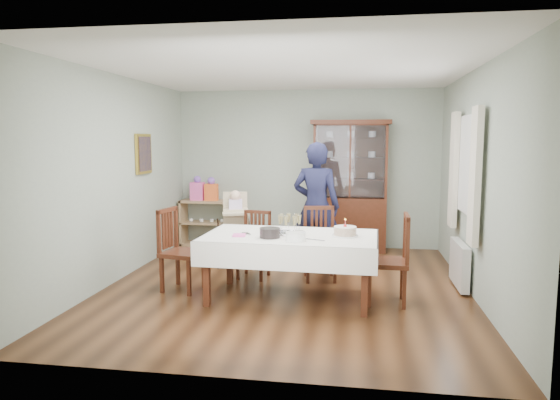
% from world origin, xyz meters
% --- Properties ---
extents(floor, '(5.00, 5.00, 0.00)m').
position_xyz_m(floor, '(0.00, 0.00, 0.00)').
color(floor, '#593319').
rests_on(floor, ground).
extents(room_shell, '(5.00, 5.00, 5.00)m').
position_xyz_m(room_shell, '(0.00, 0.53, 1.70)').
color(room_shell, '#9EAA99').
rests_on(room_shell, floor).
extents(dining_table, '(2.04, 1.23, 0.76)m').
position_xyz_m(dining_table, '(0.11, -0.47, 0.38)').
color(dining_table, '#4C2013').
rests_on(dining_table, floor).
extents(china_cabinet, '(1.30, 0.48, 2.18)m').
position_xyz_m(china_cabinet, '(0.75, 2.26, 1.12)').
color(china_cabinet, '#4C2013').
rests_on(china_cabinet, floor).
extents(sideboard, '(0.90, 0.38, 0.80)m').
position_xyz_m(sideboard, '(-1.75, 2.28, 0.40)').
color(sideboard, tan).
rests_on(sideboard, floor).
extents(picture_frame, '(0.04, 0.48, 0.58)m').
position_xyz_m(picture_frame, '(-2.22, 0.80, 1.65)').
color(picture_frame, gold).
rests_on(picture_frame, room_shell).
extents(window, '(0.04, 1.02, 1.22)m').
position_xyz_m(window, '(2.22, 0.30, 1.55)').
color(window, white).
rests_on(window, room_shell).
extents(curtain_left, '(0.07, 0.30, 1.55)m').
position_xyz_m(curtain_left, '(2.16, -0.32, 1.45)').
color(curtain_left, silver).
rests_on(curtain_left, room_shell).
extents(curtain_right, '(0.07, 0.30, 1.55)m').
position_xyz_m(curtain_right, '(2.16, 0.92, 1.45)').
color(curtain_right, silver).
rests_on(curtain_right, room_shell).
extents(radiator, '(0.10, 0.80, 0.55)m').
position_xyz_m(radiator, '(2.16, 0.30, 0.30)').
color(radiator, white).
rests_on(radiator, floor).
extents(chair_far_left, '(0.45, 0.45, 0.89)m').
position_xyz_m(chair_far_left, '(-0.50, 0.37, 0.26)').
color(chair_far_left, '#4C2013').
rests_on(chair_far_left, floor).
extents(chair_far_right, '(0.50, 0.50, 0.96)m').
position_xyz_m(chair_far_right, '(0.39, 0.40, 0.29)').
color(chair_far_right, '#4C2013').
rests_on(chair_far_right, floor).
extents(chair_end_left, '(0.53, 0.53, 1.01)m').
position_xyz_m(chair_end_left, '(-1.26, -0.34, 0.30)').
color(chair_end_left, '#4C2013').
rests_on(chair_end_left, floor).
extents(chair_end_right, '(0.47, 0.47, 1.02)m').
position_xyz_m(chair_end_right, '(1.24, -0.46, 0.30)').
color(chair_end_right, '#4C2013').
rests_on(chair_end_right, floor).
extents(woman, '(0.72, 0.53, 1.83)m').
position_xyz_m(woman, '(0.30, 0.89, 0.91)').
color(woman, black).
rests_on(woman, floor).
extents(high_chair, '(0.61, 0.61, 1.11)m').
position_xyz_m(high_chair, '(-0.91, 1.04, 0.43)').
color(high_chair, black).
rests_on(high_chair, floor).
extents(champagne_tray, '(0.38, 0.38, 0.23)m').
position_xyz_m(champagne_tray, '(0.09, -0.40, 0.83)').
color(champagne_tray, silver).
rests_on(champagne_tray, dining_table).
extents(birthday_cake, '(0.30, 0.30, 0.20)m').
position_xyz_m(birthday_cake, '(0.74, -0.45, 0.81)').
color(birthday_cake, white).
rests_on(birthday_cake, dining_table).
extents(plate_stack_dark, '(0.29, 0.29, 0.11)m').
position_xyz_m(plate_stack_dark, '(-0.10, -0.66, 0.82)').
color(plate_stack_dark, black).
rests_on(plate_stack_dark, dining_table).
extents(plate_stack_white, '(0.24, 0.24, 0.10)m').
position_xyz_m(plate_stack_white, '(0.21, -0.79, 0.81)').
color(plate_stack_white, white).
rests_on(plate_stack_white, dining_table).
extents(napkin_stack, '(0.16, 0.16, 0.02)m').
position_xyz_m(napkin_stack, '(-0.46, -0.63, 0.77)').
color(napkin_stack, '#FF5DB7').
rests_on(napkin_stack, dining_table).
extents(cutlery, '(0.16, 0.18, 0.01)m').
position_xyz_m(cutlery, '(-0.44, -0.49, 0.77)').
color(cutlery, silver).
rests_on(cutlery, dining_table).
extents(cake_knife, '(0.25, 0.12, 0.01)m').
position_xyz_m(cake_knife, '(0.41, -0.73, 0.77)').
color(cake_knife, silver).
rests_on(cake_knife, dining_table).
extents(gift_bag_pink, '(0.24, 0.16, 0.43)m').
position_xyz_m(gift_bag_pink, '(-1.89, 2.26, 0.99)').
color(gift_bag_pink, '#FF5DB7').
rests_on(gift_bag_pink, sideboard).
extents(gift_bag_orange, '(0.23, 0.17, 0.41)m').
position_xyz_m(gift_bag_orange, '(-1.64, 2.26, 0.98)').
color(gift_bag_orange, orange).
rests_on(gift_bag_orange, sideboard).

